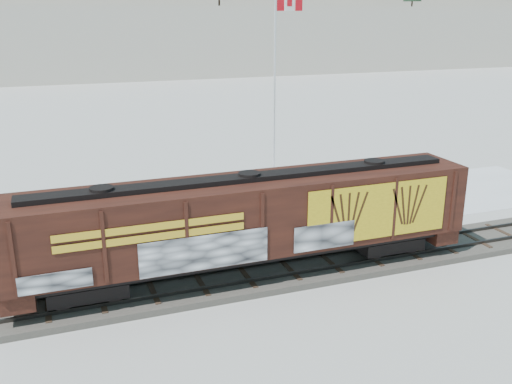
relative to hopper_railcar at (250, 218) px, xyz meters
name	(u,v)px	position (x,y,z in m)	size (l,w,h in m)	color
ground	(329,267)	(3.80, 0.01, -2.83)	(500.00, 500.00, 0.00)	white
rail_track	(329,264)	(3.80, 0.01, -2.69)	(50.00, 3.40, 0.43)	#59544C
parking_strip	(268,214)	(3.80, 7.51, -2.82)	(40.00, 8.00, 0.03)	white
hopper_railcar	(250,218)	(0.00, 0.00, 0.00)	(19.49, 3.06, 4.27)	black
flagpole	(276,114)	(6.65, 13.54, 1.77)	(2.30, 0.90, 12.30)	silver
car_silver	(246,213)	(1.93, 6.04, -2.01)	(1.88, 4.67, 1.59)	#B2B4BA
car_white	(357,199)	(8.50, 5.80, -1.94)	(1.82, 5.22, 1.72)	silver
car_dark	(334,198)	(7.66, 6.93, -2.08)	(2.01, 4.94, 1.43)	black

